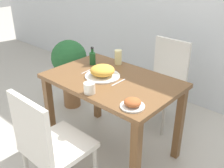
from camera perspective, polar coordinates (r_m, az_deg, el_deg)
The scene contains 12 objects.
ground_plane at distance 2.57m, azimuth 0.00°, elevation -13.88°, with size 16.00×16.00×0.00m, color #B7B2A8.
dining_table at distance 2.22m, azimuth 0.00°, elevation -1.50°, with size 1.09×0.72×0.74m.
chair_near at distance 1.88m, azimuth -13.64°, elevation -12.44°, with size 0.42×0.42×0.89m.
chair_far at distance 2.81m, azimuth 11.31°, elevation 1.40°, with size 0.42×0.42×0.89m.
food_plate at distance 2.19m, azimuth -2.10°, elevation 2.71°, with size 0.30×0.30×0.10m.
side_plate at distance 1.76m, azimuth 4.48°, elevation -4.27°, with size 0.17×0.17×0.06m.
drink_cup at distance 1.93m, azimuth -4.93°, elevation -0.87°, with size 0.09×0.09×0.08m.
juice_glass at distance 2.45m, azimuth 1.35°, elevation 5.87°, with size 0.07×0.07×0.13m.
sauce_bottle at distance 2.44m, azimuth -4.27°, elevation 5.76°, with size 0.06×0.06×0.17m.
fork_utensil at distance 2.32m, azimuth -5.25°, elevation 2.89°, with size 0.02×0.16×0.00m.
spoon_utensil at distance 2.10m, azimuth 1.43°, elevation 0.35°, with size 0.01×0.16×0.00m.
potted_plant_left at distance 3.03m, azimuth -9.24°, elevation 4.38°, with size 0.40×0.40×0.82m.
Camera 1 is at (1.31, -1.46, 1.65)m, focal length 42.00 mm.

